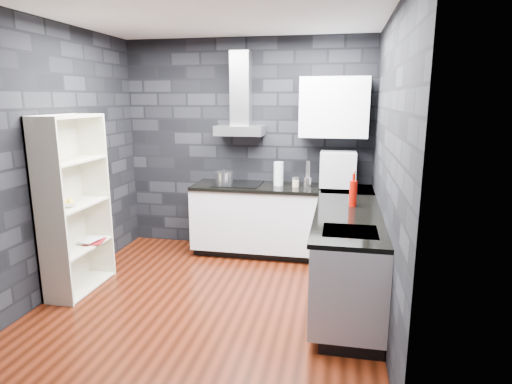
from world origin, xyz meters
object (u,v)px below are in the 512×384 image
(glass_vase, at_px, (279,174))
(bookshelf, at_px, (74,205))
(appliance_garage, at_px, (338,169))
(fruit_bowl, at_px, (68,204))
(utensil_crock, at_px, (307,182))
(red_bottle, at_px, (353,194))
(storage_jar, at_px, (296,183))
(pot, at_px, (224,178))

(glass_vase, height_order, bookshelf, bookshelf)
(glass_vase, distance_m, appliance_garage, 0.72)
(appliance_garage, height_order, fruit_bowl, appliance_garage)
(utensil_crock, relative_size, red_bottle, 0.47)
(utensil_crock, bearing_deg, storage_jar, -175.34)
(appliance_garage, distance_m, fruit_bowl, 3.00)
(storage_jar, bearing_deg, red_bottle, -51.77)
(red_bottle, relative_size, bookshelf, 0.14)
(utensil_crock, height_order, red_bottle, red_bottle)
(red_bottle, bearing_deg, utensil_crock, 121.38)
(storage_jar, distance_m, bookshelf, 2.49)
(storage_jar, bearing_deg, pot, 179.40)
(fruit_bowl, bearing_deg, red_bottle, 12.43)
(storage_jar, relative_size, fruit_bowl, 0.49)
(glass_vase, relative_size, utensil_crock, 2.44)
(appliance_garage, height_order, red_bottle, appliance_garage)
(storage_jar, height_order, bookshelf, bookshelf)
(pot, height_order, fruit_bowl, pot)
(utensil_crock, xyz_separation_m, fruit_bowl, (-2.24, -1.46, -0.02))
(storage_jar, xyz_separation_m, fruit_bowl, (-2.10, -1.44, -0.01))
(red_bottle, height_order, bookshelf, bookshelf)
(red_bottle, height_order, fruit_bowl, red_bottle)
(pot, xyz_separation_m, glass_vase, (0.68, 0.04, 0.07))
(pot, relative_size, glass_vase, 0.75)
(glass_vase, bearing_deg, bookshelf, -143.41)
(glass_vase, xyz_separation_m, red_bottle, (0.88, -0.89, -0.02))
(pot, bearing_deg, bookshelf, -131.44)
(glass_vase, distance_m, storage_jar, 0.24)
(storage_jar, bearing_deg, utensil_crock, 4.66)
(glass_vase, relative_size, storage_jar, 2.95)
(utensil_crock, height_order, bookshelf, bookshelf)
(pot, distance_m, red_bottle, 1.78)
(appliance_garage, xyz_separation_m, red_bottle, (0.16, -0.89, -0.10))
(red_bottle, bearing_deg, fruit_bowl, -167.57)
(appliance_garage, relative_size, red_bottle, 1.62)
(pot, distance_m, storage_jar, 0.90)
(glass_vase, xyz_separation_m, utensil_crock, (0.36, -0.04, -0.09))
(pot, relative_size, red_bottle, 0.85)
(appliance_garage, bearing_deg, glass_vase, 179.55)
(bookshelf, bearing_deg, storage_jar, 41.38)
(utensil_crock, relative_size, appliance_garage, 0.29)
(pot, xyz_separation_m, appliance_garage, (1.40, 0.04, 0.15))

